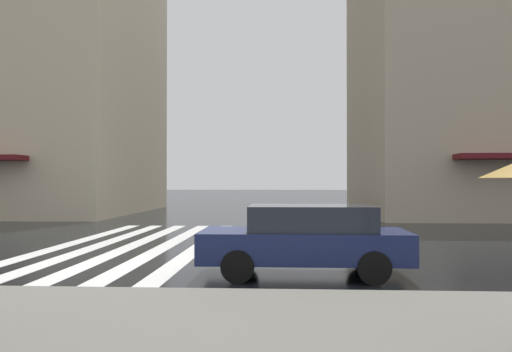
% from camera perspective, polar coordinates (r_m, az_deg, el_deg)
% --- Properties ---
extents(ground_plane, '(220.00, 220.00, 0.00)m').
position_cam_1_polar(ground_plane, '(12.22, -16.09, -9.47)').
color(ground_plane, black).
extents(zebra_crossing, '(13.00, 4.50, 0.01)m').
position_cam_1_polar(zebra_crossing, '(16.15, -13.03, -7.30)').
color(zebra_crossing, silver).
rests_on(zebra_crossing, ground_plane).
extents(car_navy, '(1.85, 4.10, 1.41)m').
position_cam_1_polar(car_navy, '(10.46, 5.51, -6.81)').
color(car_navy, navy).
rests_on(car_navy, ground_plane).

